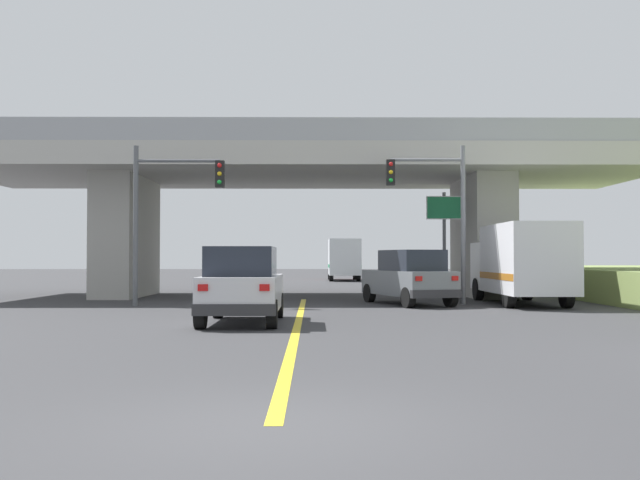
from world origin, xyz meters
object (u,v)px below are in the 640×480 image
suv_crossing (409,277)px  highway_sign (444,221)px  semi_truck_distant (344,259)px  box_truck (521,262)px  suv_lead (242,285)px  traffic_signal_farside (165,202)px  traffic_signal_nearside (438,202)px

suv_crossing → highway_sign: (1.97, 3.68, 2.27)m
highway_sign → semi_truck_distant: highway_sign is taller
box_truck → highway_sign: highway_sign is taller
suv_lead → highway_sign: size_ratio=0.99×
suv_lead → traffic_signal_farside: bearing=116.3°
suv_crossing → box_truck: size_ratio=0.72×
box_truck → suv_lead: bearing=-141.1°
suv_crossing → traffic_signal_nearside: 3.03m
suv_crossing → highway_sign: 4.75m
suv_crossing → highway_sign: highway_sign is taller
traffic_signal_nearside → suv_lead: bearing=-129.6°
traffic_signal_farside → box_truck: bearing=3.3°
box_truck → traffic_signal_farside: (-13.07, -0.76, 2.17)m
suv_lead → highway_sign: highway_sign is taller
suv_lead → highway_sign: (7.39, 11.33, 2.27)m
box_truck → semi_truck_distant: 29.11m
suv_lead → suv_crossing: bearing=54.7°
suv_crossing → traffic_signal_farside: bearing=166.3°
traffic_signal_nearside → highway_sign: traffic_signal_nearside is taller
suv_lead → box_truck: size_ratio=0.64×
traffic_signal_farside → semi_truck_distant: bearing=75.4°
suv_crossing → traffic_signal_nearside: bearing=-5.9°
suv_lead → suv_crossing: size_ratio=0.89×
box_truck → traffic_signal_nearside: (-3.06, 0.14, 2.25)m
traffic_signal_farside → suv_crossing: bearing=4.2°
traffic_signal_nearside → highway_sign: 3.58m
traffic_signal_farside → traffic_signal_nearside: bearing=5.1°
traffic_signal_farside → semi_truck_distant: traffic_signal_farside is taller
suv_lead → semi_truck_distant: 36.60m
box_truck → semi_truck_distant: (-5.43, 28.60, 0.07)m
traffic_signal_nearside → traffic_signal_farside: traffic_signal_nearside is taller
suv_crossing → traffic_signal_farside: size_ratio=0.87×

